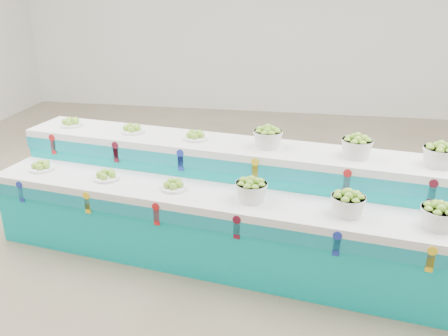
{
  "coord_description": "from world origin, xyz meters",
  "views": [
    {
      "loc": [
        0.64,
        -4.19,
        2.47
      ],
      "look_at": [
        -0.04,
        -0.29,
        0.87
      ],
      "focal_mm": 37.35,
      "sensor_mm": 36.0,
      "label": 1
    }
  ],
  "objects_px": {
    "basket_lower_left": "(251,189)",
    "basket_upper_right": "(439,154)",
    "display_stand": "(224,203)",
    "plate_upper_mid": "(132,128)"
  },
  "relations": [
    {
      "from": "basket_lower_left",
      "to": "basket_upper_right",
      "type": "bearing_deg",
      "value": 11.6
    },
    {
      "from": "basket_lower_left",
      "to": "display_stand",
      "type": "bearing_deg",
      "value": 132.36
    },
    {
      "from": "basket_lower_left",
      "to": "plate_upper_mid",
      "type": "xyz_separation_m",
      "value": [
        -1.32,
        0.75,
        0.25
      ]
    },
    {
      "from": "basket_lower_left",
      "to": "basket_upper_right",
      "type": "relative_size",
      "value": 1.0
    },
    {
      "from": "display_stand",
      "to": "plate_upper_mid",
      "type": "bearing_deg",
      "value": 165.91
    },
    {
      "from": "basket_lower_left",
      "to": "plate_upper_mid",
      "type": "distance_m",
      "value": 1.54
    },
    {
      "from": "plate_upper_mid",
      "to": "basket_upper_right",
      "type": "xyz_separation_m",
      "value": [
        2.86,
        -0.44,
        0.05
      ]
    },
    {
      "from": "display_stand",
      "to": "plate_upper_mid",
      "type": "xyz_separation_m",
      "value": [
        -1.03,
        0.43,
        0.56
      ]
    },
    {
      "from": "plate_upper_mid",
      "to": "basket_upper_right",
      "type": "relative_size",
      "value": 0.9
    },
    {
      "from": "plate_upper_mid",
      "to": "basket_lower_left",
      "type": "bearing_deg",
      "value": -29.68
    }
  ]
}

